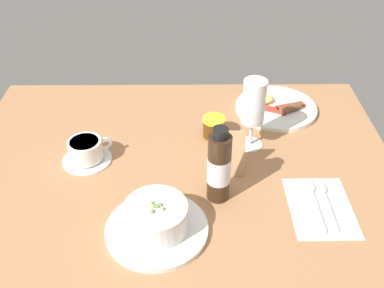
{
  "coord_description": "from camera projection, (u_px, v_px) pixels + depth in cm",
  "views": [
    {
      "loc": [
        2.82,
        -84.37,
        71.54
      ],
      "look_at": [
        3.52,
        1.02,
        6.84
      ],
      "focal_mm": 41.52,
      "sensor_mm": 36.0,
      "label": 1
    }
  ],
  "objects": [
    {
      "name": "ground_plane",
      "position": [
        178.0,
        173.0,
        1.11
      ],
      "size": [
        110.0,
        84.0,
        3.0
      ],
      "primitive_type": "cube",
      "color": "#A8754C"
    },
    {
      "name": "porridge_bowl",
      "position": [
        156.0,
        220.0,
        0.92
      ],
      "size": [
        21.82,
        21.82,
        8.0
      ],
      "color": "white",
      "rests_on": "ground_plane"
    },
    {
      "name": "cutlery_setting",
      "position": [
        320.0,
        205.0,
        1.0
      ],
      "size": [
        14.08,
        19.39,
        0.9
      ],
      "color": "white",
      "rests_on": "ground_plane"
    },
    {
      "name": "coffee_cup",
      "position": [
        86.0,
        151.0,
        1.11
      ],
      "size": [
        12.7,
        12.45,
        5.99
      ],
      "color": "white",
      "rests_on": "ground_plane"
    },
    {
      "name": "wine_glass",
      "position": [
        254.0,
        105.0,
        1.11
      ],
      "size": [
        6.77,
        6.77,
        19.21
      ],
      "color": "white",
      "rests_on": "ground_plane"
    },
    {
      "name": "jam_jar",
      "position": [
        214.0,
        127.0,
        1.2
      ],
      "size": [
        6.11,
        6.11,
        5.74
      ],
      "color": "#4F2F0C",
      "rests_on": "ground_plane"
    },
    {
      "name": "sauce_bottle_brown",
      "position": [
        219.0,
        167.0,
        0.97
      ],
      "size": [
        5.28,
        5.28,
        19.07
      ],
      "color": "#382314",
      "rests_on": "ground_plane"
    },
    {
      "name": "breakfast_plate",
      "position": [
        276.0,
        107.0,
        1.31
      ],
      "size": [
        23.87,
        23.87,
        3.7
      ],
      "color": "white",
      "rests_on": "ground_plane"
    },
    {
      "name": "menu_card",
      "position": [
        235.0,
        150.0,
        1.07
      ],
      "size": [
        4.6,
        6.84,
        11.31
      ],
      "color": "tan",
      "rests_on": "ground_plane"
    }
  ]
}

